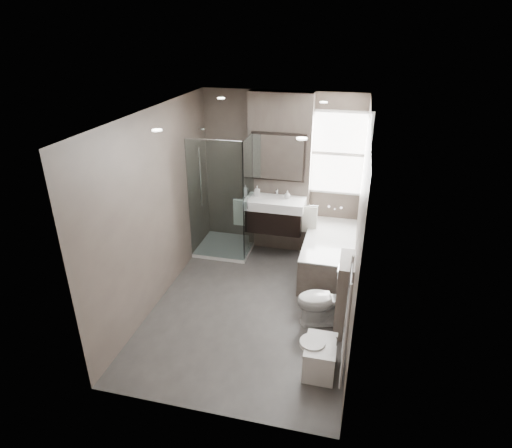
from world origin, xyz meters
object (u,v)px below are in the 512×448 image
(bidet, at_px, (320,357))
(bathtub, at_px, (329,253))
(toilet, at_px, (324,300))
(vanity, at_px, (275,214))

(bidet, bearing_deg, bathtub, 92.37)
(toilet, xyz_separation_m, bidet, (0.04, -0.86, -0.15))
(vanity, distance_m, toilet, 1.93)
(vanity, xyz_separation_m, toilet, (0.97, -1.62, -0.40))
(toilet, bearing_deg, bathtub, 165.52)
(vanity, distance_m, bidet, 2.74)
(toilet, distance_m, bidet, 0.88)
(vanity, xyz_separation_m, bathtub, (0.92, -0.33, -0.43))
(bathtub, bearing_deg, toilet, -88.01)
(toilet, relative_size, bidet, 1.40)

